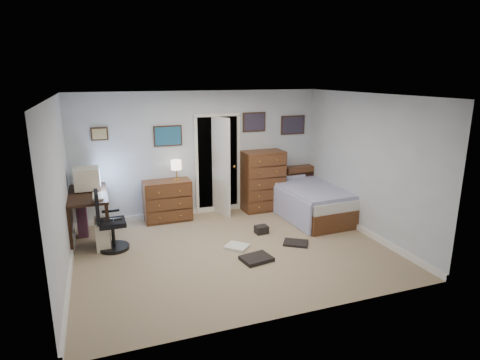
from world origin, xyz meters
name	(u,v)px	position (x,y,z in m)	size (l,w,h in m)	color
floor	(233,251)	(0.00, 0.00, -0.01)	(5.00, 4.00, 0.02)	tan
computer_desk	(82,203)	(-2.30, 1.38, 0.64)	(0.68, 1.44, 0.83)	black
crt_monitor	(87,179)	(-2.18, 1.53, 1.03)	(0.43, 0.40, 0.40)	beige
keyboard	(98,196)	(-2.02, 1.03, 0.84)	(0.17, 0.44, 0.03)	beige
pc_tower	(103,233)	(-2.00, 0.83, 0.25)	(0.23, 0.47, 0.50)	beige
office_chair	(109,227)	(-1.89, 0.70, 0.39)	(0.50, 0.51, 1.02)	black
media_stack	(82,215)	(-2.32, 1.44, 0.41)	(0.17, 0.17, 0.83)	maroon
low_dresser	(168,201)	(-0.75, 1.77, 0.40)	(0.91, 0.45, 0.81)	brown
table_lamp	(176,166)	(-0.55, 1.77, 1.09)	(0.21, 0.21, 0.39)	gold
doorway	(214,162)	(0.35, 2.27, 1.00)	(0.96, 1.12, 2.05)	black
tall_dresser	(263,181)	(1.26, 1.75, 0.63)	(0.86, 0.51, 1.27)	brown
headboard_bookcase	(304,183)	(2.32, 1.86, 0.45)	(0.96, 0.30, 0.85)	brown
bed	(307,200)	(1.98, 1.10, 0.33)	(1.22, 2.16, 0.69)	brown
wall_posters	(228,128)	(0.57, 1.98, 1.75)	(4.38, 0.04, 0.60)	#331E11
floor_clutter	(261,246)	(0.47, -0.09, 0.04)	(1.49, 1.31, 0.14)	black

